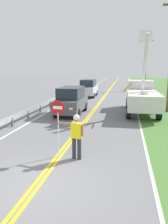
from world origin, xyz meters
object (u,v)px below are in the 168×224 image
at_px(stop_sign_paddle, 58,116).
at_px(oncoming_suv_second, 88,88).
at_px(oncoming_suv_nearest, 71,100).
at_px(flagger_worker, 76,134).
at_px(utility_pole_mid, 146,62).
at_px(utility_bucket_truck, 142,95).

xyz_separation_m(stop_sign_paddle, oncoming_suv_second, (-1.99, 18.80, -0.65)).
xyz_separation_m(oncoming_suv_nearest, oncoming_suv_second, (-0.45, 10.51, 0.00)).
xyz_separation_m(flagger_worker, oncoming_suv_nearest, (-2.31, 8.38, 0.01)).
bearing_deg(oncoming_suv_nearest, utility_pole_mid, 70.83).
distance_m(utility_bucket_truck, oncoming_suv_second, 10.61).
bearing_deg(utility_pole_mid, utility_bucket_truck, -95.10).
bearing_deg(utility_pole_mid, flagger_worker, -99.43).
distance_m(oncoming_suv_nearest, oncoming_suv_second, 10.52).
distance_m(flagger_worker, stop_sign_paddle, 1.02).
relative_size(utility_bucket_truck, utility_pole_mid, 0.83).
relative_size(flagger_worker, stop_sign_paddle, 0.78).
bearing_deg(utility_pole_mid, oncoming_suv_second, -127.38).
bearing_deg(oncoming_suv_second, stop_sign_paddle, -83.95).
bearing_deg(oncoming_suv_second, flagger_worker, -81.70).
distance_m(flagger_worker, oncoming_suv_second, 19.09).
relative_size(oncoming_suv_nearest, oncoming_suv_second, 1.00).
bearing_deg(stop_sign_paddle, flagger_worker, -7.12).
xyz_separation_m(flagger_worker, utility_bucket_truck, (3.11, 10.06, 0.39)).
height_order(stop_sign_paddle, oncoming_suv_nearest, stop_sign_paddle).
height_order(oncoming_suv_nearest, oncoming_suv_second, same).
relative_size(flagger_worker, utility_pole_mid, 0.22).
distance_m(flagger_worker, utility_pole_mid, 29.32).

